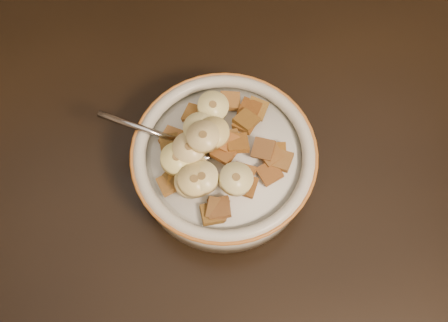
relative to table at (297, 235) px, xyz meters
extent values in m
cube|color=#422816|center=(0.00, 0.00, -0.78)|extent=(4.00, 4.50, 0.10)
cube|color=black|center=(0.00, 0.00, 0.00)|extent=(1.43, 0.95, 0.04)
cylinder|color=beige|center=(-0.07, 0.07, 0.04)|extent=(0.17, 0.17, 0.04)
cylinder|color=silver|center=(-0.07, 0.07, 0.06)|extent=(0.14, 0.14, 0.00)
ellipsoid|color=#98999A|center=(-0.09, 0.08, 0.07)|extent=(0.05, 0.05, 0.01)
cube|color=#944E20|center=(-0.05, 0.05, 0.08)|extent=(0.03, 0.03, 0.01)
cube|color=olive|center=(-0.09, 0.01, 0.07)|extent=(0.02, 0.02, 0.01)
cube|color=#8B5F21|center=(-0.09, 0.12, 0.07)|extent=(0.03, 0.03, 0.01)
cube|color=#975826|center=(-0.05, 0.13, 0.07)|extent=(0.02, 0.02, 0.01)
cube|color=brown|center=(-0.08, 0.02, 0.07)|extent=(0.03, 0.03, 0.01)
cube|color=brown|center=(-0.04, 0.10, 0.07)|extent=(0.03, 0.03, 0.01)
cube|color=brown|center=(-0.11, 0.06, 0.07)|extent=(0.03, 0.03, 0.01)
cube|color=#985C19|center=(-0.05, 0.07, 0.09)|extent=(0.02, 0.02, 0.01)
cube|color=brown|center=(-0.12, 0.10, 0.07)|extent=(0.03, 0.03, 0.01)
cube|color=brown|center=(-0.03, 0.07, 0.08)|extent=(0.03, 0.03, 0.01)
cube|color=brown|center=(-0.06, 0.08, 0.08)|extent=(0.02, 0.02, 0.01)
cube|color=#9C6334|center=(-0.08, 0.02, 0.07)|extent=(0.02, 0.02, 0.01)
cube|color=#8C5718|center=(-0.10, 0.09, 0.07)|extent=(0.03, 0.03, 0.01)
cube|color=brown|center=(-0.02, 0.07, 0.07)|extent=(0.02, 0.02, 0.01)
cube|color=brown|center=(-0.03, 0.05, 0.07)|extent=(0.03, 0.03, 0.01)
cube|color=brown|center=(-0.05, 0.04, 0.07)|extent=(0.03, 0.03, 0.01)
cube|color=brown|center=(-0.06, 0.07, 0.09)|extent=(0.03, 0.03, 0.01)
cube|color=brown|center=(-0.10, 0.09, 0.08)|extent=(0.03, 0.03, 0.01)
cube|color=#9C6321|center=(-0.11, 0.05, 0.07)|extent=(0.02, 0.03, 0.01)
cube|color=brown|center=(-0.04, 0.10, 0.08)|extent=(0.03, 0.03, 0.01)
cube|color=#9D6333|center=(-0.01, 0.06, 0.07)|extent=(0.03, 0.03, 0.01)
cube|color=brown|center=(-0.12, 0.09, 0.07)|extent=(0.02, 0.02, 0.01)
cube|color=#98521A|center=(-0.10, 0.08, 0.08)|extent=(0.03, 0.03, 0.01)
cube|color=brown|center=(-0.03, 0.12, 0.07)|extent=(0.03, 0.03, 0.01)
cube|color=brown|center=(-0.07, 0.07, 0.09)|extent=(0.03, 0.03, 0.01)
cube|color=brown|center=(-0.03, 0.12, 0.07)|extent=(0.03, 0.03, 0.01)
cube|color=brown|center=(-0.02, 0.06, 0.07)|extent=(0.03, 0.03, 0.01)
cube|color=#955920|center=(-0.12, 0.05, 0.07)|extent=(0.03, 0.03, 0.01)
cylinder|color=#CCBC6D|center=(-0.08, 0.08, 0.09)|extent=(0.04, 0.03, 0.01)
cylinder|color=#F6E294|center=(-0.09, 0.04, 0.09)|extent=(0.04, 0.04, 0.01)
cylinder|color=#EBE07C|center=(-0.11, 0.07, 0.09)|extent=(0.03, 0.03, 0.01)
cylinder|color=#FEE594|center=(-0.10, 0.04, 0.08)|extent=(0.04, 0.04, 0.01)
cylinder|color=#FFEC8E|center=(-0.09, 0.09, 0.09)|extent=(0.04, 0.04, 0.01)
cylinder|color=#FADC89|center=(-0.09, 0.08, 0.10)|extent=(0.04, 0.04, 0.01)
cylinder|color=#FFF4A3|center=(-0.07, 0.12, 0.08)|extent=(0.04, 0.04, 0.02)
cylinder|color=#E6CA7D|center=(-0.10, 0.07, 0.09)|extent=(0.04, 0.04, 0.01)
cylinder|color=#FDE291|center=(-0.10, 0.04, 0.09)|extent=(0.04, 0.04, 0.01)
cylinder|color=#F7E076|center=(-0.10, 0.06, 0.08)|extent=(0.04, 0.04, 0.01)
cylinder|color=#DDCB80|center=(-0.06, 0.04, 0.09)|extent=(0.04, 0.04, 0.02)
camera|label=1|loc=(-0.09, -0.12, 0.51)|focal=40.00mm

